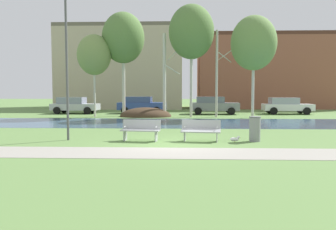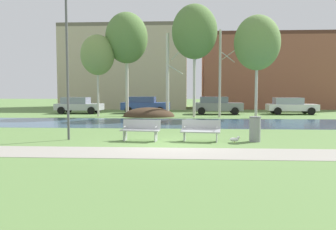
% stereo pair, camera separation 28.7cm
% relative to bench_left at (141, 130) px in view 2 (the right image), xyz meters
% --- Properties ---
extents(ground_plane, '(120.00, 120.00, 0.00)m').
position_rel_bench_left_xyz_m(ground_plane, '(1.23, 9.06, -0.47)').
color(ground_plane, '#5B7F42').
extents(paved_path_strip, '(60.00, 2.09, 0.01)m').
position_rel_bench_left_xyz_m(paved_path_strip, '(1.23, -2.72, -0.47)').
color(paved_path_strip, gray).
rests_on(paved_path_strip, ground).
extents(river_band, '(80.00, 6.70, 0.01)m').
position_rel_bench_left_xyz_m(river_band, '(1.23, 8.00, -0.47)').
color(river_band, '#33516B').
rests_on(river_band, ground).
extents(soil_mound, '(4.12, 2.99, 1.46)m').
position_rel_bench_left_xyz_m(soil_mound, '(-1.20, 13.34, -0.47)').
color(soil_mound, '#423021').
rests_on(soil_mound, ground).
extents(bench_left, '(1.66, 0.76, 0.87)m').
position_rel_bench_left_xyz_m(bench_left, '(0.00, 0.00, 0.00)').
color(bench_left, '#9EA0A3').
rests_on(bench_left, ground).
extents(bench_right, '(1.66, 0.76, 0.87)m').
position_rel_bench_left_xyz_m(bench_right, '(2.48, 0.00, 0.00)').
color(bench_right, '#9EA0A3').
rests_on(bench_right, ground).
extents(trash_bin, '(0.48, 0.48, 1.03)m').
position_rel_bench_left_xyz_m(trash_bin, '(4.68, 0.08, 0.06)').
color(trash_bin, gray).
rests_on(trash_bin, ground).
extents(seagull, '(0.44, 0.16, 0.26)m').
position_rel_bench_left_xyz_m(seagull, '(3.83, -0.23, -0.34)').
color(seagull, white).
rests_on(seagull, ground).
extents(streetlamp, '(0.32, 0.32, 6.13)m').
position_rel_bench_left_xyz_m(streetlamp, '(-3.08, 0.15, 3.54)').
color(streetlamp, '#4C4C51').
rests_on(streetlamp, ground).
extents(birch_far_left, '(2.64, 2.64, 6.45)m').
position_rel_bench_left_xyz_m(birch_far_left, '(-5.19, 12.94, 4.38)').
color(birch_far_left, beige).
rests_on(birch_far_left, ground).
extents(birch_left, '(3.39, 3.39, 8.32)m').
position_rel_bench_left_xyz_m(birch_left, '(-3.02, 13.79, 5.79)').
color(birch_left, beige).
rests_on(birch_left, ground).
extents(birch_center_left, '(1.36, 2.30, 6.53)m').
position_rel_bench_left_xyz_m(birch_center_left, '(0.34, 13.18, 2.85)').
color(birch_center_left, beige).
rests_on(birch_center_left, ground).
extents(birch_center, '(3.49, 3.49, 8.67)m').
position_rel_bench_left_xyz_m(birch_center, '(2.40, 12.91, 6.09)').
color(birch_center, beige).
rests_on(birch_center, ground).
extents(birch_center_right, '(1.50, 2.52, 6.72)m').
position_rel_bench_left_xyz_m(birch_center_right, '(4.42, 12.97, 2.98)').
color(birch_center_right, '#BCB7A8').
rests_on(birch_center_right, ground).
extents(birch_right, '(3.41, 3.41, 7.67)m').
position_rel_bench_left_xyz_m(birch_right, '(7.05, 12.34, 5.14)').
color(birch_right, beige).
rests_on(birch_right, ground).
extents(parked_van_nearest_silver, '(4.17, 2.06, 1.47)m').
position_rel_bench_left_xyz_m(parked_van_nearest_silver, '(-7.99, 16.62, 0.30)').
color(parked_van_nearest_silver, '#B2B5BC').
rests_on(parked_van_nearest_silver, ground).
extents(parked_sedan_second_blue, '(4.35, 2.21, 1.51)m').
position_rel_bench_left_xyz_m(parked_sedan_second_blue, '(-2.03, 17.31, 0.32)').
color(parked_sedan_second_blue, '#2D4793').
rests_on(parked_sedan_second_blue, ground).
extents(parked_hatch_third_grey, '(4.33, 2.03, 1.53)m').
position_rel_bench_left_xyz_m(parked_hatch_third_grey, '(4.42, 16.36, 0.33)').
color(parked_hatch_third_grey, slate).
rests_on(parked_hatch_third_grey, ground).
extents(parked_wagon_fourth_white, '(4.27, 2.11, 1.45)m').
position_rel_bench_left_xyz_m(parked_wagon_fourth_white, '(10.88, 16.76, 0.29)').
color(parked_wagon_fourth_white, silver).
rests_on(parked_wagon_fourth_white, ground).
extents(building_beige_block, '(14.02, 9.54, 9.35)m').
position_rel_bench_left_xyz_m(building_beige_block, '(-5.33, 27.68, 4.21)').
color(building_beige_block, '#BCAD8E').
rests_on(building_beige_block, ground).
extents(building_brick_low, '(17.72, 6.79, 8.49)m').
position_rel_bench_left_xyz_m(building_brick_low, '(12.49, 27.36, 3.77)').
color(building_brick_low, brown).
rests_on(building_brick_low, ground).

